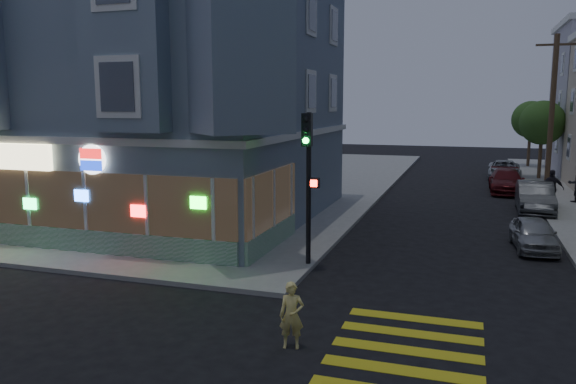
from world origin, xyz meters
The scene contains 14 objects.
ground centered at (0.00, 0.00, 0.00)m, with size 120.00×120.00×0.00m, color black.
sidewalk_nw centered at (-13.50, 23.00, 0.07)m, with size 33.00×42.00×0.15m, color gray.
corner_building centered at (-6.00, 10.98, 5.82)m, with size 14.60×14.60×11.40m.
utility_pole centered at (12.00, 24.00, 4.80)m, with size 2.20×0.30×9.00m.
street_tree_near centered at (12.20, 30.00, 3.94)m, with size 3.00×3.00×5.30m.
street_tree_far centered at (12.20, 38.00, 3.94)m, with size 3.00×3.00×5.30m.
running_child centered at (4.10, -0.86, 0.73)m, with size 0.53×0.35×1.47m, color #EADA77.
pedestrian_b centered at (11.55, 18.28, 1.08)m, with size 1.09×0.46×1.87m, color #25222A.
parked_car_a centered at (9.93, 9.70, 0.58)m, with size 1.38×3.43×1.17m, color #929699.
parked_car_b centered at (10.70, 17.27, 0.75)m, with size 1.59×4.55×1.50m, color #3E4144.
parked_car_c centered at (9.75, 23.47, 0.68)m, with size 1.91×4.70×1.37m, color #531216.
parked_car_d centered at (9.96, 30.05, 0.64)m, with size 2.13×4.62×1.28m, color #A1A6AC.
traffic_signal centered at (2.82, 4.88, 3.42)m, with size 0.56×0.54×4.83m.
fire_hydrant centered at (11.30, 16.50, 0.57)m, with size 0.46×0.27×0.80m.
Camera 1 is at (7.59, -11.85, 5.26)m, focal length 35.00 mm.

